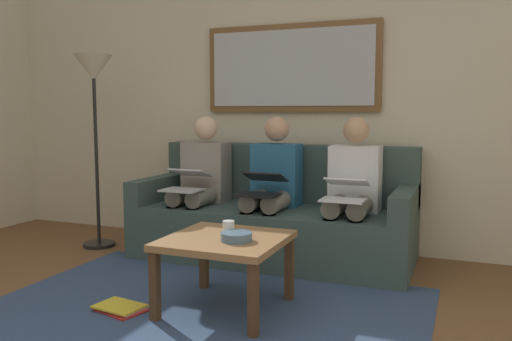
# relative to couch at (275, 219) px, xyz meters

# --- Properties ---
(wall_rear) EXTENTS (6.00, 0.12, 2.60)m
(wall_rear) POSITION_rel_couch_xyz_m (0.00, -0.48, 0.99)
(wall_rear) COLOR beige
(wall_rear) RESTS_ON ground_plane
(area_rug) EXTENTS (2.60, 1.80, 0.01)m
(area_rug) POSITION_rel_couch_xyz_m (0.00, 1.27, -0.31)
(area_rug) COLOR #33476B
(area_rug) RESTS_ON ground_plane
(couch) EXTENTS (2.20, 0.90, 0.90)m
(couch) POSITION_rel_couch_xyz_m (0.00, 0.00, 0.00)
(couch) COLOR #384C47
(couch) RESTS_ON ground_plane
(framed_mirror) EXTENTS (1.53, 0.05, 0.74)m
(framed_mirror) POSITION_rel_couch_xyz_m (0.00, -0.39, 1.24)
(framed_mirror) COLOR brown
(coffee_table) EXTENTS (0.68, 0.68, 0.44)m
(coffee_table) POSITION_rel_couch_xyz_m (-0.13, 1.22, 0.07)
(coffee_table) COLOR olive
(coffee_table) RESTS_ON ground_plane
(cup) EXTENTS (0.07, 0.07, 0.09)m
(cup) POSITION_rel_couch_xyz_m (-0.13, 1.18, 0.18)
(cup) COLOR silver
(cup) RESTS_ON coffee_table
(bowl) EXTENTS (0.18, 0.18, 0.05)m
(bowl) POSITION_rel_couch_xyz_m (-0.22, 1.28, 0.16)
(bowl) COLOR slate
(bowl) RESTS_ON coffee_table
(person_left) EXTENTS (0.38, 0.58, 1.14)m
(person_left) POSITION_rel_couch_xyz_m (-0.64, 0.07, 0.30)
(person_left) COLOR silver
(person_left) RESTS_ON couch
(laptop_white) EXTENTS (0.30, 0.36, 0.15)m
(laptop_white) POSITION_rel_couch_xyz_m (-0.64, 0.31, 0.32)
(laptop_white) COLOR white
(person_middle) EXTENTS (0.38, 0.58, 1.14)m
(person_middle) POSITION_rel_couch_xyz_m (0.00, 0.07, 0.30)
(person_middle) COLOR #235B84
(person_middle) RESTS_ON couch
(laptop_black) EXTENTS (0.31, 0.39, 0.17)m
(laptop_black) POSITION_rel_couch_xyz_m (0.00, 0.30, 0.32)
(laptop_black) COLOR black
(person_right) EXTENTS (0.38, 0.58, 1.14)m
(person_right) POSITION_rel_couch_xyz_m (0.64, 0.07, 0.30)
(person_right) COLOR gray
(person_right) RESTS_ON couch
(laptop_silver) EXTENTS (0.30, 0.39, 0.17)m
(laptop_silver) POSITION_rel_couch_xyz_m (0.64, 0.30, 0.32)
(laptop_silver) COLOR silver
(magazine_stack) EXTENTS (0.33, 0.28, 0.03)m
(magazine_stack) POSITION_rel_couch_xyz_m (0.45, 1.47, -0.29)
(magazine_stack) COLOR red
(magazine_stack) RESTS_ON ground_plane
(standing_lamp) EXTENTS (0.32, 0.32, 1.66)m
(standing_lamp) POSITION_rel_couch_xyz_m (1.55, 0.27, 1.06)
(standing_lamp) COLOR black
(standing_lamp) RESTS_ON ground_plane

